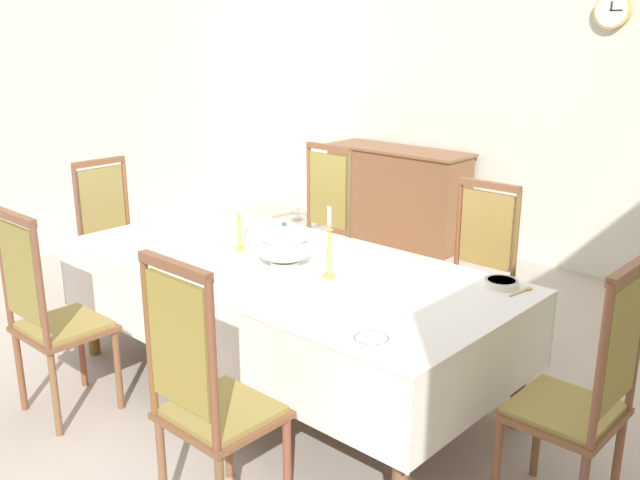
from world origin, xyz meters
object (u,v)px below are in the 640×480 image
chair_head_west (115,236)px  bowl_near_right (501,282)px  soup_tureen (284,244)px  sideboard (397,195)px  chair_south_a (50,313)px  candlestick_east (329,249)px  spoon_secondary (526,290)px  chair_north_a (317,229)px  candlestick_west (239,228)px  chair_south_b (208,395)px  bowl_near_left (177,269)px  spoon_primary (171,266)px  chair_head_east (583,394)px  bowl_far_left (371,341)px  dining_table (282,275)px  chair_north_b (473,273)px  mounted_clock (613,10)px

chair_head_west → bowl_near_right: bearing=99.9°
soup_tureen → sideboard: 3.12m
chair_south_a → candlestick_east: chair_south_a is taller
bowl_near_right → spoon_secondary: size_ratio=0.96×
chair_north_a → chair_head_west: bearing=44.9°
chair_head_west → candlestick_west: bearing=90.0°
bowl_near_right → spoon_secondary: 0.12m
soup_tureen → spoon_secondary: (1.17, 0.51, -0.11)m
chair_south_b → candlestick_west: size_ratio=3.56×
chair_south_b → bowl_near_left: size_ratio=7.99×
chair_south_a → candlestick_west: size_ratio=3.42×
chair_head_west → spoon_primary: chair_head_west is taller
spoon_primary → chair_head_east: bearing=26.7°
chair_head_west → chair_head_east: (3.41, -0.00, 0.02)m
chair_head_east → sideboard: size_ratio=0.81×
chair_north_a → bowl_far_left: 2.28m
dining_table → chair_north_a: 1.23m
chair_south_a → candlestick_east: (1.02, 1.02, 0.33)m
chair_south_a → bowl_near_right: bearing=40.8°
bowl_near_left → spoon_primary: 0.10m
soup_tureen → spoon_secondary: bearing=23.7°
chair_head_east → spoon_primary: bearing=102.1°
bowl_far_left → spoon_secondary: bearing=80.2°
chair_north_b → spoon_secondary: 0.79m
chair_south_a → chair_north_a: chair_north_a is taller
chair_south_b → bowl_far_left: 0.69m
chair_north_b → chair_head_west: (-2.31, -1.02, -0.00)m
chair_head_west → mounted_clock: mounted_clock is taller
chair_south_b → chair_north_b: size_ratio=1.06×
candlestick_west → bowl_far_left: candlestick_west is taller
dining_table → candlestick_west: bearing=-180.0°
dining_table → sideboard: (-1.27, 2.81, -0.23)m
candlestick_west → bowl_far_left: (1.36, -0.49, -0.11)m
chair_south_b → bowl_near_right: (0.46, 1.51, 0.18)m
chair_head_east → soup_tureen: size_ratio=3.84×
candlestick_west → chair_head_west: bearing=180.0°
dining_table → bowl_near_right: (1.07, 0.48, 0.09)m
chair_head_west → chair_head_east: 3.41m
spoon_secondary → mounted_clock: bearing=113.3°
candlestick_west → spoon_secondary: candlestick_west is taller
soup_tureen → candlestick_east: 0.33m
chair_head_east → bowl_near_left: bearing=103.4°
chair_south_b → candlestick_east: bearing=104.4°
bowl_near_right → mounted_clock: bearing=102.6°
bowl_far_left → sideboard: sideboard is taller
chair_south_a → chair_north_b: chair_south_a is taller
dining_table → bowl_far_left: (1.02, -0.49, 0.09)m
chair_south_a → bowl_near_left: size_ratio=7.69×
chair_north_b → chair_head_west: 2.52m
soup_tureen → bowl_near_right: size_ratio=1.78×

